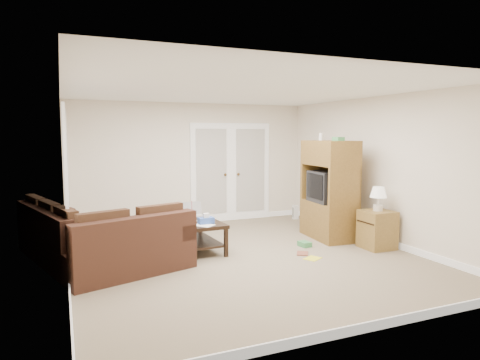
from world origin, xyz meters
name	(u,v)px	position (x,y,z in m)	size (l,w,h in m)	color
floor	(245,257)	(0.00, 0.00, 0.00)	(5.50, 5.50, 0.00)	gray
ceiling	(245,90)	(0.00, 0.00, 2.50)	(5.00, 5.50, 0.02)	white
wall_left	(64,182)	(-2.50, 0.00, 1.25)	(0.02, 5.50, 2.50)	white
wall_right	(378,170)	(2.50, 0.00, 1.25)	(0.02, 5.50, 2.50)	white
wall_back	(192,164)	(0.00, 2.75, 1.25)	(5.00, 0.02, 2.50)	white
wall_front	(366,202)	(0.00, -2.75, 1.25)	(5.00, 0.02, 2.50)	white
baseboards	(245,254)	(0.00, 0.00, 0.05)	(5.00, 5.50, 0.10)	white
french_doors	(231,173)	(0.85, 2.71, 1.04)	(1.80, 0.05, 2.13)	white
window_left	(65,155)	(-2.46, 1.00, 1.55)	(0.05, 1.92, 1.42)	white
sectional_sofa	(92,243)	(-2.17, 0.46, 0.31)	(2.41, 2.73, 0.80)	#3F2318
coffee_table	(197,233)	(-0.54, 0.67, 0.27)	(0.67, 1.23, 0.81)	black
tv_armoire	(329,189)	(1.86, 0.53, 0.88)	(0.68, 1.13, 1.88)	brown
side_cabinet	(377,226)	(2.19, -0.38, 0.36)	(0.48, 0.48, 1.01)	olive
space_heater	(295,212)	(2.20, 2.27, 0.15)	(0.12, 0.10, 0.30)	white
floor_magazine	(313,258)	(0.90, -0.48, 0.00)	(0.25, 0.20, 0.01)	yellow
floor_greenbox	(305,244)	(1.16, 0.16, 0.04)	(0.16, 0.21, 0.08)	#408D4E
floor_book	(297,253)	(0.82, -0.16, 0.01)	(0.17, 0.24, 0.02)	brown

